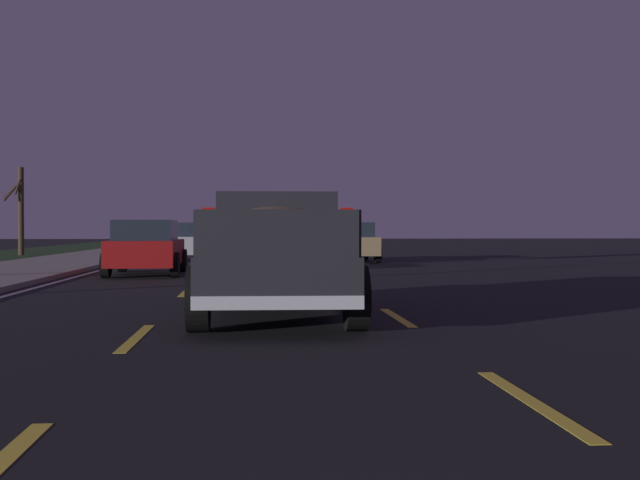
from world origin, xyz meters
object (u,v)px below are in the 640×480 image
pickup_truck (277,250)px  sedan_silver (177,241)px  bare_tree_far (20,209)px  sedan_red (147,247)px  sedan_tan (349,242)px

pickup_truck → sedan_silver: pickup_truck is taller
pickup_truck → bare_tree_far: bearing=23.0°
sedan_red → sedan_tan: same height
sedan_tan → sedan_silver: 7.13m
sedan_tan → bare_tree_far: size_ratio=1.04×
sedan_tan → sedan_red: bearing=141.0°
pickup_truck → sedan_red: pickup_truck is taller
pickup_truck → sedan_tan: size_ratio=1.23×
sedan_red → sedan_tan: 10.75m
pickup_truck → sedan_tan: pickup_truck is taller
sedan_silver → sedan_red: bearing=-179.2°
sedan_tan → bare_tree_far: (8.45, 15.09, 1.48)m
sedan_silver → sedan_tan: bearing=-104.5°
sedan_silver → bare_tree_far: bare_tree_far is taller
sedan_silver → pickup_truck: bearing=-170.4°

